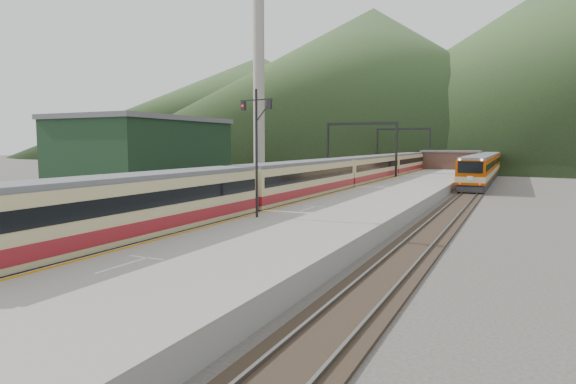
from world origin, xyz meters
The scene contains 18 objects.
track_main centered at (0.00, 40.00, 0.07)m, with size 2.60×200.00×0.23m.
track_far centered at (-5.00, 40.00, 0.07)m, with size 2.60×200.00×0.23m.
track_second centered at (11.50, 40.00, 0.07)m, with size 2.60×200.00×0.23m.
platform centered at (5.60, 38.00, 0.50)m, with size 8.00×100.00×1.00m, color gray.
gantry_near centered at (-2.85, 55.00, 5.59)m, with size 9.55×0.25×8.00m.
gantry_far centered at (-2.85, 80.00, 5.59)m, with size 9.55×0.25×8.00m.
warehouse centered at (-28.00, 42.00, 4.32)m, with size 14.50×20.50×8.60m.
smokestack centered at (-22.00, 62.00, 15.00)m, with size 1.80×1.80×30.00m, color #9E998E.
station_shed centered at (5.60, 78.00, 2.57)m, with size 9.40×4.40×3.10m.
hill_a centered at (-40.00, 190.00, 30.00)m, with size 180.00×180.00×60.00m, color #2A4823.
hill_b centered at (30.00, 230.00, 37.50)m, with size 220.00×220.00×75.00m, color #2A4823.
hill_d centered at (-120.00, 240.00, 27.50)m, with size 200.00×200.00×55.00m, color #2A4823.
main_train centered at (0.00, 39.16, 1.92)m, with size 2.77×75.88×3.38m.
second_train centered at (11.50, 75.41, 2.01)m, with size 2.91×59.67×3.55m.
signal_mast centered at (2.59, 17.55, 5.38)m, with size 2.19×0.46×7.19m.
short_signal_a centered at (-2.29, 9.71, 1.46)m, with size 0.23×0.17×2.27m.
short_signal_b centered at (-2.26, 32.93, 1.46)m, with size 0.22×0.16×2.27m.
short_signal_c centered at (-6.59, 15.84, 1.46)m, with size 0.24×0.18×2.27m.
Camera 1 is at (15.94, -6.10, 5.14)m, focal length 30.00 mm.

